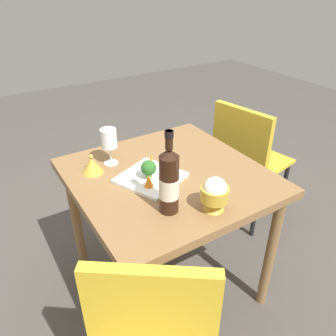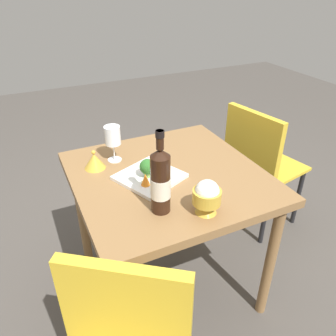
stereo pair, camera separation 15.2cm
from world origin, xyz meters
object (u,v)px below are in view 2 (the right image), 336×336
carrot_garnish_left (152,160)px  carrot_garnish_right (145,180)px  rice_bowl_lid (94,161)px  serving_plate (150,177)px  chair_near_window (258,158)px  rice_bowl (207,196)px  wine_bottle (160,181)px  wine_glass (113,136)px  broccoli_floret (147,167)px

carrot_garnish_left → carrot_garnish_right: (0.13, -0.08, -0.01)m
rice_bowl_lid → serving_plate: rice_bowl_lid is taller
chair_near_window → rice_bowl: rice_bowl is taller
wine_bottle → carrot_garnish_left: wine_bottle is taller
wine_glass → carrot_garnish_right: (0.29, 0.05, -0.09)m
rice_bowl_lid → wine_bottle: bearing=19.2°
chair_near_window → wine_glass: (-0.00, -0.91, 0.33)m
chair_near_window → carrot_garnish_left: (0.16, -0.77, 0.25)m
rice_bowl → broccoli_floret: bearing=-159.5°
broccoli_floret → rice_bowl_lid: bearing=-137.8°
rice_bowl → serving_plate: bearing=-162.1°
carrot_garnish_left → wine_glass: bearing=-140.9°
serving_plate → carrot_garnish_left: size_ratio=4.85×
wine_glass → carrot_garnish_right: size_ratio=3.31×
serving_plate → broccoli_floret: broccoli_floret is taller
wine_glass → rice_bowl_lid: (0.03, -0.11, -0.09)m
rice_bowl_lid → carrot_garnish_right: rice_bowl_lid is taller
rice_bowl_lid → rice_bowl: bearing=30.3°
carrot_garnish_right → rice_bowl_lid: bearing=-149.7°
rice_bowl → carrot_garnish_left: 0.39m
rice_bowl_lid → carrot_garnish_left: bearing=61.3°
wine_bottle → rice_bowl_lid: (-0.43, -0.15, -0.10)m
broccoli_floret → serving_plate: bearing=120.8°
wine_bottle → carrot_garnish_left: bearing=163.3°
wine_glass → carrot_garnish_right: bearing=9.1°
wine_bottle → carrot_garnish_left: size_ratio=4.99×
serving_plate → carrot_garnish_right: 0.09m
chair_near_window → carrot_garnish_left: size_ratio=12.56×
wine_bottle → carrot_garnish_right: 0.19m
wine_glass → serving_plate: (0.23, 0.09, -0.12)m
rice_bowl_lid → carrot_garnish_left: (0.13, 0.24, 0.01)m
chair_near_window → wine_bottle: (0.45, -0.86, 0.34)m
wine_glass → rice_bowl_lid: 0.14m
rice_bowl_lid → broccoli_floret: 0.28m
wine_bottle → broccoli_floret: size_ratio=3.94×
chair_near_window → carrot_garnish_right: 0.94m
chair_near_window → wine_glass: bearing=-101.3°
rice_bowl → carrot_garnish_right: size_ratio=2.62×
wine_bottle → broccoli_floret: 0.24m
chair_near_window → carrot_garnish_left: chair_near_window is taller
chair_near_window → carrot_garnish_left: 0.83m
serving_plate → wine_glass: bearing=-158.0°
serving_plate → chair_near_window: bearing=105.3°
carrot_garnish_left → chair_near_window: bearing=101.5°
broccoli_floret → carrot_garnish_right: (0.06, -0.03, -0.02)m
chair_near_window → wine_bottle: 1.03m
wine_glass → rice_bowl_lid: wine_glass is taller
rice_bowl_lid → chair_near_window: bearing=91.6°
rice_bowl_lid → carrot_garnish_right: size_ratio=1.85×
carrot_garnish_right → serving_plate: bearing=145.3°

